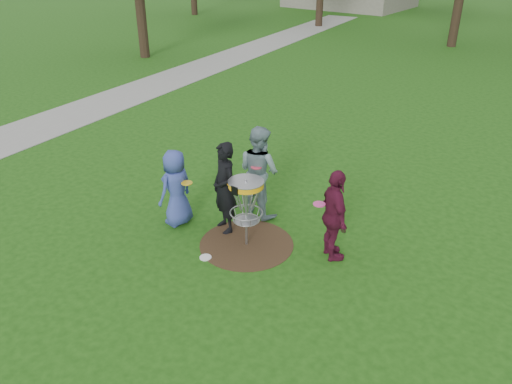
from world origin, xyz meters
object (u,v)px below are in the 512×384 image
Objects in this scene: player_maroon at (334,216)px; disc_golf_basket at (246,197)px; player_black at (224,188)px; player_blue at (176,188)px; player_grey at (259,171)px.

player_maroon is 1.26× the size of disc_golf_basket.
player_black is at bearing 164.56° from disc_golf_basket.
player_black is (0.94, 0.38, 0.13)m from player_blue.
player_grey is at bearing 144.71° from player_blue.
player_grey is at bearing 27.44° from player_maroon.
player_maroon reaches higher than player_blue.
player_grey reaches higher than player_maroon.
player_black is at bearing 52.92° from player_maroon.
player_grey reaches higher than disc_golf_basket.
disc_golf_basket is (1.61, 0.20, 0.23)m from player_blue.
player_black is at bearing 115.30° from player_blue.
player_blue reaches higher than disc_golf_basket.
player_blue is 3.21m from player_maroon.
player_blue is 0.92× the size of player_maroon.
player_grey is (1.06, 1.34, 0.17)m from player_blue.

